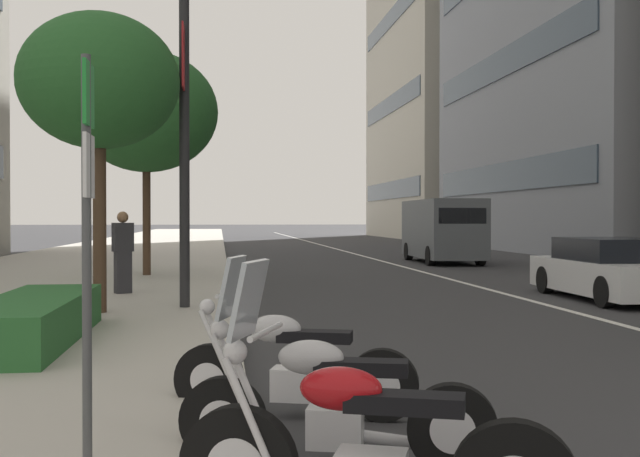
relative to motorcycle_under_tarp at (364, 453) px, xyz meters
name	(u,v)px	position (x,y,z in m)	size (l,w,h in m)	color
sidewalk_right_plaza	(116,257)	(29.56, 5.11, -0.37)	(160.00, 9.18, 0.15)	#B2ADA3
lane_centre_stripe	(350,253)	(34.56, -5.67, -0.45)	(110.00, 0.16, 0.01)	silver
motorcycle_under_tarp	(364,453)	(0.00, 0.00, 0.00)	(0.91, 2.10, 1.50)	black
motorcycle_second_in_row	(329,406)	(1.16, 0.04, -0.02)	(0.81, 2.16, 1.47)	black
motorcycle_nearest_camera	(292,370)	(2.58, 0.16, -0.04)	(0.83, 2.09, 1.09)	black
car_mid_block_traffic	(612,270)	(11.54, -7.47, 0.17)	(4.56, 2.02, 1.30)	silver
delivery_van_ahead	(442,229)	(25.40, -7.77, 0.85)	(5.77, 2.25, 2.42)	#4C5156
parking_sign_by_curb	(87,210)	(0.89, 1.61, 1.33)	(0.32, 0.06, 2.61)	#47494C
street_lamp_with_banners	(200,33)	(9.94, 1.11, 4.56)	(1.26, 2.12, 8.19)	#232326
clipped_hedge_bed	(33,320)	(6.19, 3.15, -0.02)	(4.14, 1.10, 0.56)	#28602D
street_tree_near_plaza_corner	(99,82)	(9.31, 2.77, 3.55)	(2.66, 2.66, 5.00)	#473323
street_tree_by_lamp_post	(146,112)	(18.04, 2.79, 4.22)	(3.95, 3.95, 6.20)	#473323
pedestrian_on_plaza	(123,252)	(12.71, 2.80, 0.57)	(0.41, 0.47, 1.72)	#2D2D33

